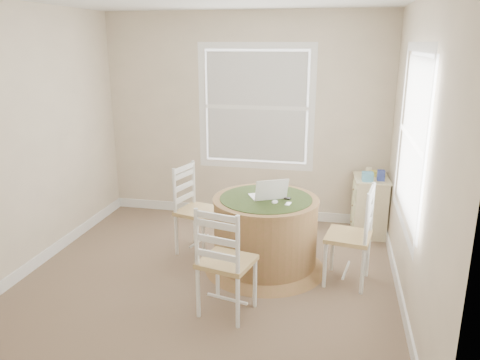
% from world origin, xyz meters
% --- Properties ---
extents(room, '(3.64, 3.64, 2.64)m').
position_xyz_m(room, '(0.17, 0.16, 1.30)').
color(room, '#876D55').
rests_on(room, ground).
extents(round_table, '(1.23, 1.23, 0.75)m').
position_xyz_m(round_table, '(0.51, 0.36, 0.41)').
color(round_table, '#976643').
rests_on(round_table, ground).
extents(chair_left, '(0.50, 0.51, 0.95)m').
position_xyz_m(chair_left, '(-0.26, 0.60, 0.47)').
color(chair_left, white).
rests_on(chair_left, ground).
extents(chair_near, '(0.50, 0.49, 0.95)m').
position_xyz_m(chair_near, '(0.32, -0.52, 0.47)').
color(chair_near, white).
rests_on(chair_near, ground).
extents(chair_right, '(0.46, 0.48, 0.95)m').
position_xyz_m(chair_right, '(1.32, 0.23, 0.47)').
color(chair_right, white).
rests_on(chair_right, ground).
extents(laptop, '(0.42, 0.41, 0.23)m').
position_xyz_m(laptop, '(0.53, 0.38, 0.78)').
color(laptop, white).
rests_on(laptop, round_table).
extents(mouse, '(0.07, 0.10, 0.03)m').
position_xyz_m(mouse, '(0.61, 0.25, 0.76)').
color(mouse, white).
rests_on(mouse, round_table).
extents(phone, '(0.06, 0.10, 0.02)m').
position_xyz_m(phone, '(0.74, 0.23, 0.75)').
color(phone, '#B7BABF').
rests_on(phone, round_table).
extents(keys, '(0.07, 0.06, 0.02)m').
position_xyz_m(keys, '(0.72, 0.37, 0.75)').
color(keys, black).
rests_on(keys, round_table).
extents(corner_chest, '(0.43, 0.55, 0.70)m').
position_xyz_m(corner_chest, '(1.58, 1.51, 0.35)').
color(corner_chest, beige).
rests_on(corner_chest, ground).
extents(tissue_box, '(0.13, 0.13, 0.10)m').
position_xyz_m(tissue_box, '(1.53, 1.37, 0.75)').
color(tissue_box, '#5AA8CD').
rests_on(tissue_box, corner_chest).
extents(box_yellow, '(0.16, 0.11, 0.06)m').
position_xyz_m(box_yellow, '(1.65, 1.58, 0.73)').
color(box_yellow, '#ECDE53').
rests_on(box_yellow, corner_chest).
extents(box_blue, '(0.08, 0.08, 0.12)m').
position_xyz_m(box_blue, '(1.67, 1.42, 0.76)').
color(box_blue, '#3747A6').
rests_on(box_blue, corner_chest).
extents(cup_cream, '(0.07, 0.07, 0.09)m').
position_xyz_m(cup_cream, '(1.56, 1.61, 0.75)').
color(cup_cream, beige).
rests_on(cup_cream, corner_chest).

